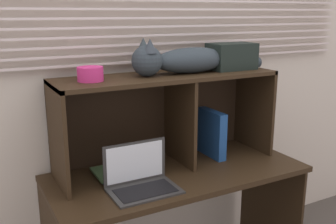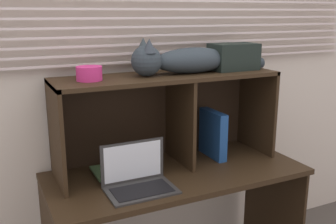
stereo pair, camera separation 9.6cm
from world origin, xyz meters
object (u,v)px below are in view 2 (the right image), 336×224
at_px(book_stack, 113,172).
at_px(storage_box, 233,57).
at_px(binder_upright, 213,134).
at_px(laptop, 138,179).
at_px(small_basket, 89,73).
at_px(cat, 183,60).

bearing_deg(book_stack, storage_box, 0.03).
bearing_deg(binder_upright, laptop, -158.75).
xyz_separation_m(book_stack, small_basket, (-0.10, 0.00, 0.54)).
relative_size(laptop, storage_box, 1.24).
height_order(cat, small_basket, cat).
height_order(laptop, binder_upright, binder_upright).
bearing_deg(storage_box, cat, 180.00).
xyz_separation_m(laptop, storage_box, (0.69, 0.22, 0.55)).
distance_m(book_stack, storage_box, 0.95).
distance_m(cat, laptop, 0.69).
distance_m(laptop, storage_box, 0.91).
xyz_separation_m(laptop, book_stack, (-0.06, 0.22, -0.03)).
relative_size(cat, binder_upright, 2.98).
xyz_separation_m(cat, binder_upright, (0.21, 0.00, -0.45)).
distance_m(cat, small_basket, 0.53).
relative_size(binder_upright, storage_box, 1.04).
bearing_deg(small_basket, laptop, -53.72).
relative_size(binder_upright, book_stack, 1.31).
height_order(binder_upright, book_stack, binder_upright).
distance_m(binder_upright, storage_box, 0.47).
height_order(laptop, small_basket, small_basket).
distance_m(cat, book_stack, 0.72).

